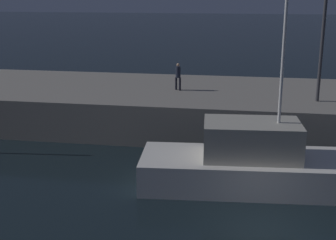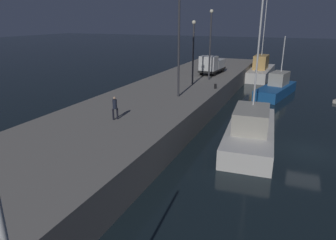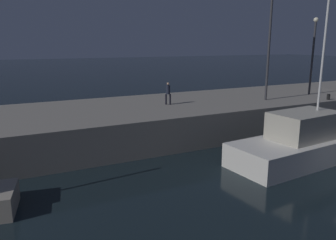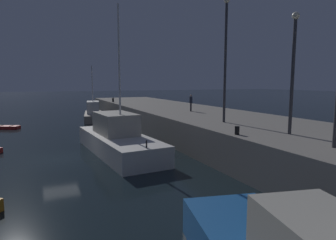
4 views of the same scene
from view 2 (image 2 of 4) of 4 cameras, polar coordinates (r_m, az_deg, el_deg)
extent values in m
plane|color=black|center=(25.78, 24.75, -5.41)|extent=(320.00, 320.00, 0.00)
cube|color=gray|center=(28.34, -4.66, 1.02)|extent=(71.35, 10.50, 2.45)
cube|color=#195193|center=(42.86, 19.59, 5.21)|extent=(9.79, 4.86, 1.30)
cube|color=#ADA899|center=(43.58, 20.21, 7.37)|extent=(3.71, 2.58, 1.70)
cylinder|color=silver|center=(43.64, 20.88, 11.52)|extent=(0.14, 0.14, 4.61)
cylinder|color=#262626|center=(46.78, 21.28, 7.19)|extent=(0.10, 0.10, 0.50)
cube|color=silver|center=(25.73, 15.23, -2.59)|extent=(11.71, 4.50, 1.46)
cube|color=#ADA899|center=(24.58, 15.42, 0.27)|extent=(4.52, 2.93, 1.66)
cylinder|color=silver|center=(24.74, 16.58, 11.88)|extent=(0.14, 0.14, 8.10)
cylinder|color=#262626|center=(30.45, 16.09, 2.54)|extent=(0.10, 0.10, 0.50)
cube|color=silver|center=(55.18, 17.03, 8.44)|extent=(11.99, 3.66, 1.70)
cube|color=tan|center=(54.23, 17.11, 10.39)|extent=(4.33, 2.17, 2.26)
cylinder|color=silver|center=(53.85, 17.68, 16.13)|extent=(0.14, 0.14, 8.64)
cylinder|color=#262626|center=(49.66, 16.16, 8.77)|extent=(0.10, 0.10, 0.50)
cylinder|color=#38383D|center=(29.23, 2.04, 13.05)|extent=(0.20, 0.20, 8.98)
cylinder|color=#38383D|center=(35.19, 4.75, 12.08)|extent=(0.20, 0.20, 6.74)
sphere|color=#F9EFCC|center=(34.97, 4.91, 17.86)|extent=(0.44, 0.44, 0.44)
cylinder|color=#38383D|center=(38.33, 7.92, 13.40)|extent=(0.20, 0.20, 7.95)
sphere|color=#F9EFCC|center=(38.20, 8.21, 19.62)|extent=(0.44, 0.44, 0.44)
cylinder|color=black|center=(41.30, 8.67, 8.79)|extent=(0.92, 0.36, 0.90)
cylinder|color=black|center=(41.93, 6.34, 9.03)|extent=(0.92, 0.36, 0.90)
cylinder|color=black|center=(44.52, 10.21, 9.40)|extent=(0.92, 0.36, 0.90)
cylinder|color=black|center=(45.10, 8.02, 9.62)|extent=(0.92, 0.36, 0.90)
cube|color=black|center=(43.18, 8.34, 9.39)|extent=(5.56, 2.60, 0.25)
cube|color=silver|center=(41.53, 7.62, 10.55)|extent=(1.91, 2.28, 1.88)
cube|color=silver|center=(43.98, 8.83, 10.46)|extent=(3.30, 2.40, 1.16)
cylinder|color=black|center=(23.27, -9.52, 1.17)|extent=(0.14, 0.14, 0.85)
cylinder|color=black|center=(23.14, -10.27, 1.04)|extent=(0.14, 0.14, 0.85)
cylinder|color=#1E2333|center=(22.99, -10.00, 2.95)|extent=(0.45, 0.45, 0.70)
sphere|color=tan|center=(22.87, -10.06, 4.10)|extent=(0.21, 0.21, 0.21)
cylinder|color=black|center=(33.77, 8.90, 6.30)|extent=(0.28, 0.28, 0.51)
camera|label=1|loc=(29.06, 61.99, 7.38)|focal=50.34mm
camera|label=3|loc=(13.33, 79.46, -7.57)|focal=35.53mm
camera|label=4|loc=(46.49, 27.09, 11.44)|focal=31.50mm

